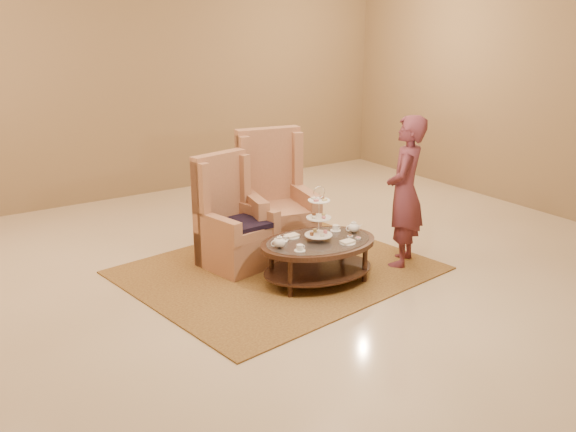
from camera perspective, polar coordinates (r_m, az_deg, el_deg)
ground at (r=6.28m, az=1.66°, el=-6.28°), size 8.00×8.00×0.00m
ceiling at (r=6.28m, az=1.66°, el=-6.28°), size 8.00×8.00×0.02m
wall_back at (r=9.32m, az=-12.88°, el=12.44°), size 8.00×0.04×3.50m
wall_right at (r=8.72m, az=24.25°, el=10.98°), size 0.04×8.00×3.50m
rug at (r=6.64m, az=-0.91°, el=-4.83°), size 3.15×2.75×0.02m
tea_table at (r=6.25m, az=2.71°, el=-2.88°), size 1.27×0.96×0.98m
armchair_left at (r=6.68m, az=-5.00°, el=-1.17°), size 0.75×0.77×1.17m
armchair_right at (r=7.08m, az=-1.16°, el=0.46°), size 0.85×0.87×1.34m
person at (r=6.67m, az=10.36°, el=2.11°), size 0.69×0.65×1.58m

